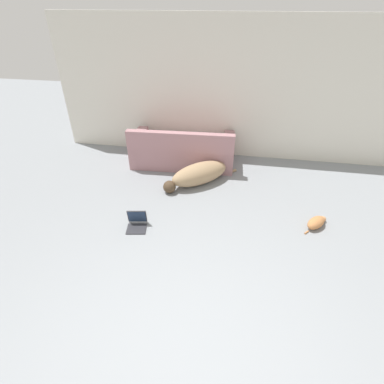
{
  "coord_description": "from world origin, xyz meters",
  "views": [
    {
      "loc": [
        0.29,
        -1.4,
        2.91
      ],
      "look_at": [
        -0.33,
        2.18,
        0.51
      ],
      "focal_mm": 28.0,
      "sensor_mm": 36.0,
      "label": 1
    }
  ],
  "objects_px": {
    "couch": "(183,151)",
    "laptop_open": "(137,222)",
    "cat": "(316,222)",
    "dog": "(198,174)"
  },
  "relations": [
    {
      "from": "couch",
      "to": "laptop_open",
      "type": "distance_m",
      "value": 2.11
    },
    {
      "from": "laptop_open",
      "to": "couch",
      "type": "bearing_deg",
      "value": 71.91
    },
    {
      "from": "cat",
      "to": "laptop_open",
      "type": "relative_size",
      "value": 1.25
    },
    {
      "from": "dog",
      "to": "cat",
      "type": "bearing_deg",
      "value": 113.89
    },
    {
      "from": "cat",
      "to": "laptop_open",
      "type": "height_order",
      "value": "laptop_open"
    },
    {
      "from": "dog",
      "to": "laptop_open",
      "type": "relative_size",
      "value": 3.77
    },
    {
      "from": "cat",
      "to": "laptop_open",
      "type": "bearing_deg",
      "value": 140.69
    },
    {
      "from": "couch",
      "to": "dog",
      "type": "distance_m",
      "value": 0.84
    },
    {
      "from": "couch",
      "to": "laptop_open",
      "type": "bearing_deg",
      "value": 79.17
    },
    {
      "from": "dog",
      "to": "laptop_open",
      "type": "height_order",
      "value": "dog"
    }
  ]
}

